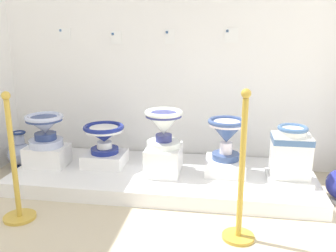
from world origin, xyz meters
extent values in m
cube|color=white|center=(1.73, 2.67, 1.44)|extent=(3.66, 0.06, 2.88)
cube|color=white|center=(1.73, 2.11, 0.06)|extent=(2.73, 1.01, 0.13)
cube|color=white|center=(0.61, 2.08, 0.22)|extent=(0.38, 0.28, 0.19)
cylinder|color=silver|center=(0.61, 2.08, 0.35)|extent=(0.31, 0.31, 0.07)
cylinder|color=navy|center=(0.61, 2.08, 0.42)|extent=(0.20, 0.20, 0.06)
cone|color=silver|center=(0.61, 2.08, 0.53)|extent=(0.34, 0.34, 0.15)
cylinder|color=navy|center=(0.61, 2.08, 0.58)|extent=(0.33, 0.33, 0.03)
torus|color=silver|center=(0.61, 2.08, 0.60)|extent=(0.35, 0.35, 0.04)
cylinder|color=navy|center=(0.61, 2.08, 0.60)|extent=(0.24, 0.24, 0.01)
cube|color=white|center=(1.15, 2.17, 0.19)|extent=(0.38, 0.34, 0.13)
cylinder|color=navy|center=(1.15, 2.17, 0.28)|extent=(0.26, 0.26, 0.05)
cylinder|color=white|center=(1.15, 2.17, 0.33)|extent=(0.14, 0.14, 0.06)
cone|color=navy|center=(1.15, 2.17, 0.43)|extent=(0.38, 0.38, 0.14)
cylinder|color=white|center=(1.15, 2.17, 0.48)|extent=(0.37, 0.37, 0.03)
torus|color=navy|center=(1.15, 2.17, 0.50)|extent=(0.39, 0.39, 0.04)
cylinder|color=white|center=(1.15, 2.17, 0.50)|extent=(0.26, 0.26, 0.01)
cube|color=white|center=(1.74, 2.07, 0.25)|extent=(0.30, 0.39, 0.25)
cylinder|color=white|center=(1.74, 2.07, 0.40)|extent=(0.30, 0.30, 0.05)
cylinder|color=navy|center=(1.74, 2.07, 0.46)|extent=(0.15, 0.15, 0.06)
cone|color=white|center=(1.74, 2.07, 0.59)|extent=(0.33, 0.33, 0.20)
cylinder|color=navy|center=(1.74, 2.07, 0.67)|extent=(0.32, 0.32, 0.03)
torus|color=white|center=(1.74, 2.07, 0.69)|extent=(0.34, 0.34, 0.04)
cylinder|color=navy|center=(1.74, 2.07, 0.68)|extent=(0.23, 0.23, 0.01)
cube|color=white|center=(2.29, 2.16, 0.19)|extent=(0.35, 0.37, 0.13)
cylinder|color=#395083|center=(2.29, 2.16, 0.29)|extent=(0.25, 0.25, 0.06)
cylinder|color=white|center=(2.29, 2.16, 0.36)|extent=(0.11, 0.11, 0.10)
cone|color=#395083|center=(2.29, 2.16, 0.51)|extent=(0.33, 0.33, 0.19)
cylinder|color=white|center=(2.29, 2.16, 0.59)|extent=(0.32, 0.32, 0.03)
torus|color=#395083|center=(2.29, 2.16, 0.61)|extent=(0.34, 0.34, 0.04)
cylinder|color=white|center=(2.29, 2.16, 0.60)|extent=(0.23, 0.23, 0.01)
cube|color=white|center=(2.84, 2.05, 0.15)|extent=(0.36, 0.36, 0.04)
cube|color=white|center=(2.84, 2.05, 0.35)|extent=(0.32, 0.26, 0.37)
cube|color=#416393|center=(2.84, 2.05, 0.50)|extent=(0.33, 0.26, 0.05)
cylinder|color=white|center=(2.84, 2.05, 0.57)|extent=(0.23, 0.23, 0.06)
torus|color=#416393|center=(2.84, 2.05, 0.60)|extent=(0.25, 0.25, 0.04)
cube|color=white|center=(0.62, 2.63, 1.34)|extent=(0.13, 0.01, 0.11)
cube|color=#386BAD|center=(0.58, 2.63, 1.38)|extent=(0.02, 0.01, 0.02)
cube|color=white|center=(1.17, 2.63, 1.31)|extent=(0.11, 0.01, 0.13)
cube|color=#386BAD|center=(1.13, 2.63, 1.35)|extent=(0.02, 0.01, 0.02)
cube|color=white|center=(1.71, 2.63, 1.32)|extent=(0.09, 0.01, 0.14)
cube|color=#386BAD|center=(1.68, 2.63, 1.36)|extent=(0.02, 0.01, 0.02)
cube|color=white|center=(2.30, 2.63, 1.34)|extent=(0.13, 0.01, 0.14)
cube|color=#386BAD|center=(2.26, 2.63, 1.38)|extent=(0.02, 0.01, 0.02)
cylinder|color=navy|center=(0.20, 2.30, 0.01)|extent=(0.16, 0.16, 0.03)
ellipsoid|color=#9FABCF|center=(0.20, 2.30, 0.14)|extent=(0.27, 0.27, 0.23)
cylinder|color=#9FABCF|center=(0.20, 2.30, 0.31)|extent=(0.10, 0.10, 0.12)
torus|color=navy|center=(0.20, 2.30, 0.37)|extent=(0.14, 0.14, 0.02)
cylinder|color=gold|center=(0.76, 1.30, 0.01)|extent=(0.24, 0.24, 0.02)
cylinder|color=gold|center=(0.76, 1.30, 0.47)|extent=(0.04, 0.04, 0.90)
sphere|color=gold|center=(0.76, 1.30, 0.95)|extent=(0.06, 0.06, 0.06)
cylinder|color=gold|center=(2.40, 1.28, 0.01)|extent=(0.22, 0.22, 0.02)
cylinder|color=gold|center=(2.40, 1.28, 0.50)|extent=(0.04, 0.04, 0.96)
sphere|color=gold|center=(2.40, 1.28, 1.01)|extent=(0.06, 0.06, 0.06)
camera|label=1|loc=(2.27, -1.03, 1.41)|focal=39.39mm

